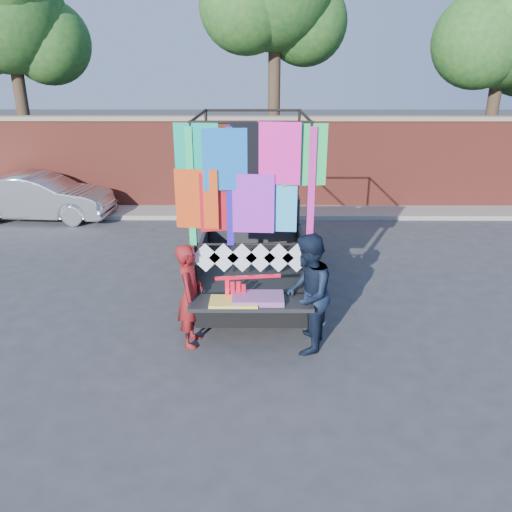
{
  "coord_description": "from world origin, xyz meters",
  "views": [
    {
      "loc": [
        0.54,
        -7.23,
        3.83
      ],
      "look_at": [
        0.51,
        -0.27,
        1.21
      ],
      "focal_mm": 35.0,
      "sensor_mm": 36.0,
      "label": 1
    }
  ],
  "objects_px": {
    "woman": "(190,295)",
    "man": "(307,294)",
    "sedan": "(40,197)",
    "pickup_truck": "(253,236)"
  },
  "relations": [
    {
      "from": "sedan",
      "to": "man",
      "type": "xyz_separation_m",
      "value": [
        6.52,
        -6.64,
        0.25
      ]
    },
    {
      "from": "sedan",
      "to": "woman",
      "type": "relative_size",
      "value": 2.43
    },
    {
      "from": "woman",
      "to": "man",
      "type": "distance_m",
      "value": 1.67
    },
    {
      "from": "woman",
      "to": "man",
      "type": "relative_size",
      "value": 0.89
    },
    {
      "from": "pickup_truck",
      "to": "woman",
      "type": "bearing_deg",
      "value": -108.55
    },
    {
      "from": "woman",
      "to": "man",
      "type": "xyz_separation_m",
      "value": [
        1.66,
        -0.15,
        0.09
      ]
    },
    {
      "from": "pickup_truck",
      "to": "woman",
      "type": "distance_m",
      "value": 2.76
    },
    {
      "from": "sedan",
      "to": "man",
      "type": "distance_m",
      "value": 9.31
    },
    {
      "from": "sedan",
      "to": "woman",
      "type": "distance_m",
      "value": 8.11
    },
    {
      "from": "sedan",
      "to": "woman",
      "type": "xyz_separation_m",
      "value": [
        4.86,
        -6.49,
        0.15
      ]
    }
  ]
}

